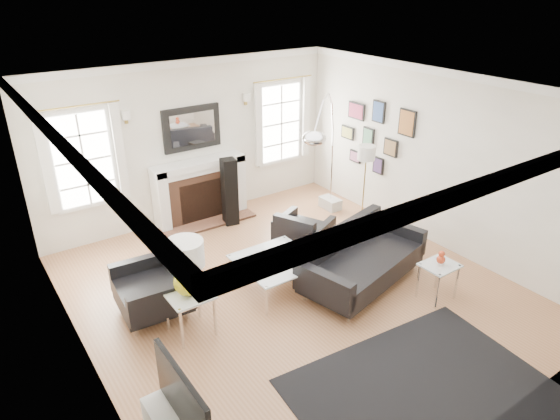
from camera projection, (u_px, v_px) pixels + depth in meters
floor at (293, 290)px, 7.04m from camera, size 6.00×6.00×0.00m
back_wall at (192, 142)px, 8.67m from camera, size 5.50×0.04×2.80m
front_wall at (503, 318)px, 4.21m from camera, size 5.50×0.04×2.80m
left_wall at (74, 263)px, 5.02m from camera, size 0.04×6.00×2.80m
right_wall at (434, 159)px, 7.86m from camera, size 0.04×6.00×2.80m
ceiling at (295, 90)px, 5.84m from camera, size 5.50×6.00×0.02m
crown_molding at (295, 95)px, 5.87m from camera, size 5.50×6.00×0.12m
fireplace at (201, 191)px, 8.88m from camera, size 1.70×0.69×1.11m
mantel_mirror at (192, 128)px, 8.53m from camera, size 1.05×0.07×0.75m
window_left at (83, 160)px, 7.65m from camera, size 1.24×0.15×1.62m
window_right at (281, 123)px, 9.56m from camera, size 1.24×0.15×1.62m
gallery_wall at (375, 132)px, 8.75m from camera, size 0.04×1.73×1.29m
area_rug at (434, 402)px, 5.18m from camera, size 2.88×2.47×0.01m
sofa at (359, 260)px, 7.07m from camera, size 2.17×1.36×0.66m
armchair_left at (157, 288)px, 6.43m from camera, size 0.93×1.02×0.65m
armchair_right at (302, 232)px, 7.96m from camera, size 0.98×1.03×0.55m
coffee_table at (276, 262)px, 6.91m from camera, size 1.02×1.02×0.45m
side_table_left at (189, 301)px, 6.01m from camera, size 0.52×0.52×0.57m
nesting_table at (439, 272)px, 6.70m from camera, size 0.48×0.40×0.53m
gourd_lamp at (186, 264)px, 5.79m from camera, size 0.45×0.45×0.71m
orange_vase at (441, 258)px, 6.60m from camera, size 0.12×0.12×0.19m
arc_floor_lamp at (324, 158)px, 8.13m from camera, size 1.72×1.60×2.44m
stick_floor_lamp at (366, 157)px, 8.34m from camera, size 0.30×0.30×1.47m
speaker_tower at (230, 192)px, 8.68m from camera, size 0.28×0.28×1.21m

